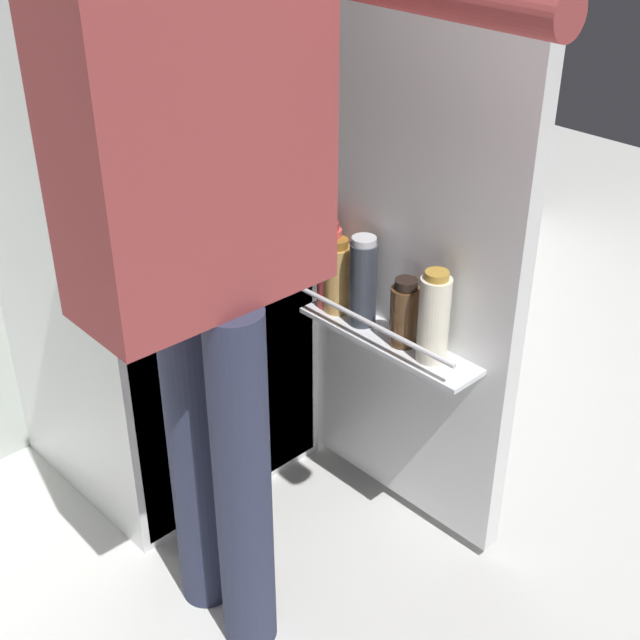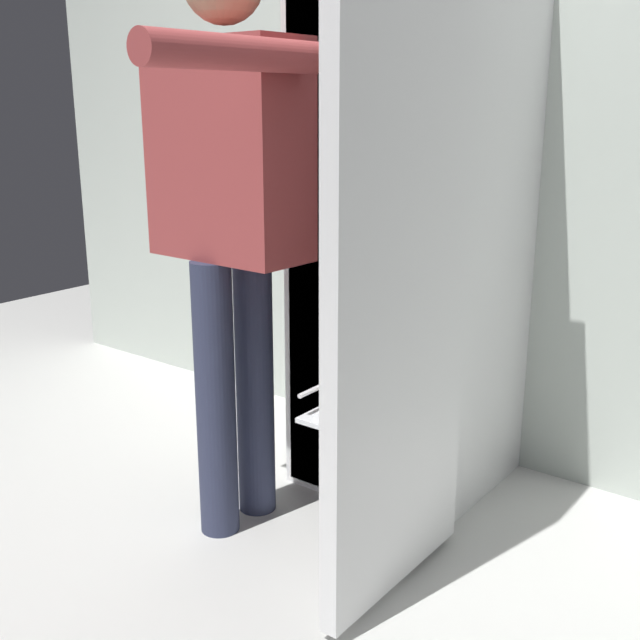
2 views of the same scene
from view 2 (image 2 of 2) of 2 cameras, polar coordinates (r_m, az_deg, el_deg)
ground_plane at (r=2.47m, az=-0.67°, el=-15.76°), size 6.83×6.83×0.00m
kitchen_wall at (r=2.88m, az=10.75°, el=14.17°), size 4.40×0.10×2.45m
refrigerator at (r=2.55m, az=6.71°, el=5.80°), size 0.66×1.21×1.72m
person at (r=2.26m, az=-6.48°, el=9.21°), size 0.56×0.81×1.71m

